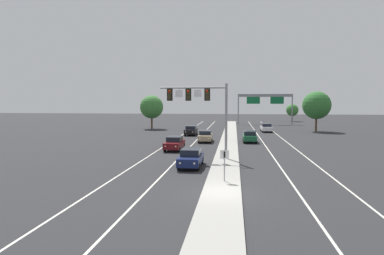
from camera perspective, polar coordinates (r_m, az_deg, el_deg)
ground_plane at (r=20.81m, az=5.08°, el=-11.27°), size 260.00×260.00×0.00m
median_island at (r=38.43m, az=6.09°, el=-3.87°), size 2.40×110.00×0.15m
lane_stripe_oncoming_center at (r=45.69m, az=0.36°, el=-2.60°), size 0.14×100.00×0.01m
lane_stripe_receding_center at (r=45.55m, az=12.20°, el=-2.73°), size 0.14×100.00×0.01m
edge_stripe_left at (r=46.20m, az=-3.71°, el=-2.54°), size 0.14×100.00×0.01m
edge_stripe_right at (r=45.95m, az=16.31°, el=-2.75°), size 0.14×100.00×0.01m
overhead_signal_mast at (r=32.24m, az=1.83°, el=4.18°), size 6.54×0.44×7.20m
median_sign_post at (r=23.15m, az=5.57°, el=-5.63°), size 0.60×0.10×2.20m
car_oncoming_navy at (r=28.87m, az=-0.18°, el=-5.13°), size 1.85×4.48×1.58m
car_oncoming_darkred at (r=38.80m, az=-3.00°, el=-2.66°), size 1.89×4.50×1.58m
car_oncoming_tan at (r=46.60m, az=2.30°, el=-1.46°), size 1.90×4.50×1.58m
car_oncoming_black at (r=55.86m, az=-0.18°, el=-0.47°), size 1.83×4.47×1.58m
car_receding_green at (r=46.92m, az=9.80°, el=-1.48°), size 1.83×4.47×1.58m
car_receding_white at (r=63.23m, az=12.55°, el=0.00°), size 1.91×4.51×1.58m
highway_sign_gantry at (r=84.09m, az=12.37°, el=4.74°), size 13.28×0.42×7.50m
tree_far_right_a at (r=66.68m, az=20.51°, el=3.57°), size 5.20×5.20×7.52m
tree_far_right_b at (r=98.10m, az=16.75°, el=2.86°), size 3.38×3.38×4.89m
tree_far_left_b at (r=69.11m, az=-6.91°, el=3.50°), size 4.75×4.75×6.88m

